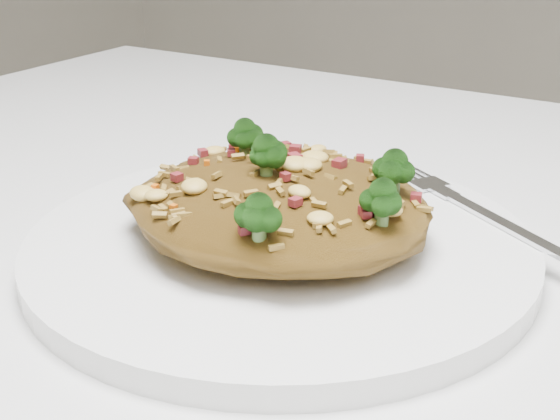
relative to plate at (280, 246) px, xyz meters
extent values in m
cube|color=silver|center=(0.10, 0.02, -0.03)|extent=(1.20, 0.80, 0.04)
cylinder|color=brown|center=(-0.44, 0.36, -0.40)|extent=(0.06, 0.06, 0.71)
cylinder|color=white|center=(0.00, 0.00, 0.00)|extent=(0.28, 0.28, 0.01)
ellipsoid|color=brown|center=(0.00, 0.00, 0.03)|extent=(0.17, 0.16, 0.04)
ellipsoid|color=#0E3707|center=(-0.01, 0.00, 0.05)|extent=(0.02, 0.02, 0.02)
ellipsoid|color=#0E3707|center=(-0.04, 0.03, 0.05)|extent=(0.02, 0.02, 0.02)
ellipsoid|color=#0E3707|center=(0.06, 0.02, 0.05)|extent=(0.02, 0.02, 0.02)
ellipsoid|color=#0E3707|center=(0.03, -0.06, 0.05)|extent=(0.02, 0.02, 0.02)
ellipsoid|color=#0E3707|center=(0.07, -0.01, 0.05)|extent=(0.02, 0.02, 0.02)
cube|color=silver|center=(0.12, 0.07, 0.01)|extent=(0.09, 0.06, 0.00)
cube|color=silver|center=(0.03, 0.12, 0.01)|extent=(0.04, 0.04, 0.00)
camera|label=1|loc=(0.21, -0.34, 0.19)|focal=50.00mm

